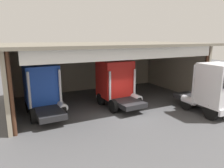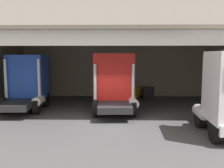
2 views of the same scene
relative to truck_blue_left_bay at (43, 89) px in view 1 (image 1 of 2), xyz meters
name	(u,v)px [view 1 (image 1 of 2)]	position (x,y,z in m)	size (l,w,h in m)	color
ground_plane	(131,115)	(5.62, -3.23, -1.89)	(80.00, 80.00, 0.00)	#4C4C4F
workshop_shed	(102,59)	(5.62, 1.96, 1.72)	(16.56, 9.82, 5.11)	#9E937F
truck_blue_left_bay	(43,89)	(0.00, 0.00, 0.00)	(2.60, 5.00, 3.63)	#1E47B7
truck_red_yard_outside	(116,83)	(5.76, -0.69, 0.04)	(2.83, 4.57, 3.73)	red
truck_white_center_left_bay	(214,88)	(11.09, -5.78, 0.08)	(2.52, 4.87, 3.80)	white
oil_drum	(108,85)	(7.55, 4.87, -1.45)	(0.58, 0.58, 0.88)	gold
tool_cart	(119,85)	(8.49, 3.98, -1.39)	(0.90, 0.60, 1.00)	black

